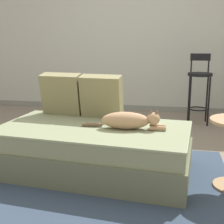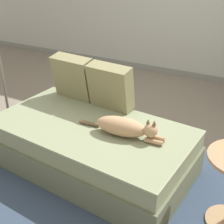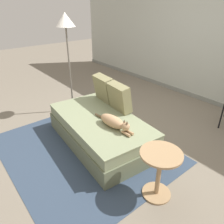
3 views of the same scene
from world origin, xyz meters
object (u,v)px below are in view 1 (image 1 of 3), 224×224
object	(u,v)px
couch	(94,149)
bar_stool_near_window	(199,83)
throw_pillow_middle	(101,96)
cat	(129,120)
throw_pillow_corner	(62,94)

from	to	relation	value
couch	bar_stool_near_window	distance (m)	2.24
throw_pillow_middle	cat	world-z (taller)	throw_pillow_middle
throw_pillow_middle	cat	bearing A→B (deg)	-48.68
couch	bar_stool_near_window	xyz separation A→B (m)	(1.06, 1.93, 0.38)
throw_pillow_middle	bar_stool_near_window	xyz separation A→B (m)	(1.07, 1.56, -0.05)
cat	throw_pillow_middle	bearing A→B (deg)	131.32
throw_pillow_corner	cat	bearing A→B (deg)	-28.71
throw_pillow_middle	bar_stool_near_window	distance (m)	1.90
throw_pillow_corner	cat	xyz separation A→B (m)	(0.76, -0.41, -0.14)
throw_pillow_corner	throw_pillow_middle	xyz separation A→B (m)	(0.43, -0.04, -0.00)
throw_pillow_middle	throw_pillow_corner	bearing A→B (deg)	174.69
couch	throw_pillow_middle	xyz separation A→B (m)	(-0.01, 0.37, 0.42)
throw_pillow_corner	throw_pillow_middle	world-z (taller)	throw_pillow_corner
cat	bar_stool_near_window	distance (m)	2.08
couch	cat	size ratio (longest dim) A/B	2.41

